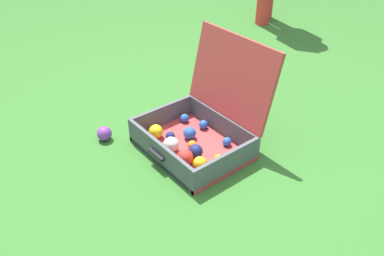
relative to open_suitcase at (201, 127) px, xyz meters
The scene contains 3 objects.
ground_plane 0.14m from the open_suitcase, 83.15° to the right, with size 16.00×16.00×0.00m, color #336B28.
open_suitcase is the anchor object (origin of this frame).
stray_ball_on_grass 0.51m from the open_suitcase, 134.88° to the right, with size 0.08×0.08×0.08m, color purple.
Camera 1 is at (1.23, -0.98, 1.21)m, focal length 36.94 mm.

